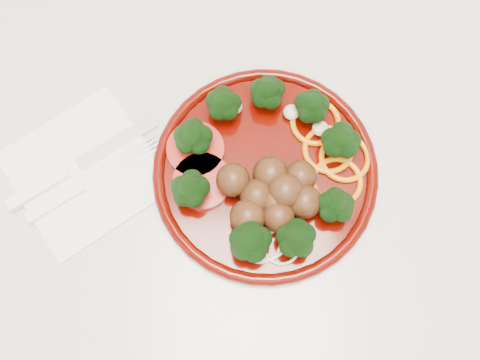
{
  "coord_description": "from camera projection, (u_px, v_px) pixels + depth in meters",
  "views": [
    {
      "loc": [
        -0.03,
        1.48,
        1.57
      ],
      "look_at": [
        -0.02,
        1.67,
        0.92
      ],
      "focal_mm": 45.0,
      "sensor_mm": 36.0,
      "label": 1
    }
  ],
  "objects": [
    {
      "name": "knife",
      "position": [
        63.0,
        174.0,
        0.7
      ],
      "size": [
        0.18,
        0.11,
        0.01
      ],
      "rotation": [
        0.0,
        0.0,
        0.53
      ],
      "color": "silver",
      "rests_on": "napkin"
    },
    {
      "name": "plate",
      "position": [
        268.0,
        172.0,
        0.68
      ],
      "size": [
        0.26,
        0.26,
        0.06
      ],
      "rotation": [
        0.0,
        0.0,
        -0.09
      ],
      "color": "#3D0501",
      "rests_on": "counter"
    },
    {
      "name": "fork",
      "position": [
        71.0,
        193.0,
        0.69
      ],
      "size": [
        0.16,
        0.1,
        0.01
      ],
      "rotation": [
        0.0,
        0.0,
        0.53
      ],
      "color": "white",
      "rests_on": "napkin"
    },
    {
      "name": "napkin",
      "position": [
        85.0,
        172.0,
        0.7
      ],
      "size": [
        0.22,
        0.22,
        0.0
      ],
      "primitive_type": "cube",
      "rotation": [
        0.0,
        0.0,
        0.55
      ],
      "color": "white",
      "rests_on": "counter"
    },
    {
      "name": "counter",
      "position": [
        247.0,
        235.0,
        1.14
      ],
      "size": [
        2.4,
        0.6,
        0.9
      ],
      "color": "white",
      "rests_on": "ground"
    }
  ]
}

